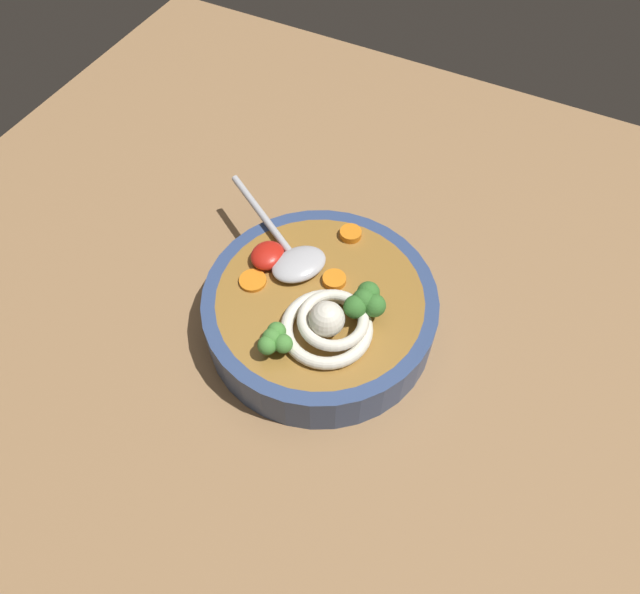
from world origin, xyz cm
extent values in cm
cube|color=#936D47|center=(0.00, 0.00, 1.43)|extent=(104.94, 104.94, 2.86)
cylinder|color=#334775|center=(2.13, -1.29, 5.50)|extent=(24.30, 24.30, 5.28)
cylinder|color=olive|center=(2.13, -1.29, 5.71)|extent=(21.38, 21.38, 4.86)
torus|color=silver|center=(-1.29, -3.74, 8.77)|extent=(9.06, 9.06, 1.25)
torus|color=silver|center=(-0.70, -4.13, 9.77)|extent=(9.70, 9.70, 1.12)
sphere|color=silver|center=(-1.29, -3.74, 10.39)|extent=(3.51, 3.51, 3.51)
ellipsoid|color=#B7B7BC|center=(4.37, 2.32, 8.94)|extent=(7.42, 6.90, 1.60)
cylinder|color=#B7B7BC|center=(8.33, 8.69, 8.94)|extent=(8.60, 13.16, 0.80)
ellipsoid|color=red|center=(3.87, 5.80, 9.01)|extent=(3.86, 3.47, 1.74)
cylinder|color=#7A9E60|center=(2.20, -5.98, 8.77)|extent=(1.17, 1.17, 1.25)
sphere|color=#38752D|center=(2.20, -5.98, 10.54)|extent=(2.29, 2.29, 2.29)
sphere|color=#38752D|center=(3.34, -5.98, 10.33)|extent=(2.29, 2.29, 2.29)
sphere|color=#38752D|center=(1.16, -5.57, 10.43)|extent=(2.29, 2.29, 2.29)
sphere|color=#38752D|center=(2.20, -7.13, 10.37)|extent=(2.29, 2.29, 2.29)
cylinder|color=#7A9E60|center=(-5.32, -0.30, 8.65)|extent=(0.94, 0.94, 1.01)
sphere|color=#478938|center=(-5.32, -0.30, 10.07)|extent=(1.84, 1.84, 1.84)
sphere|color=#478938|center=(-4.40, -0.30, 9.90)|extent=(1.84, 1.84, 1.84)
sphere|color=#478938|center=(-6.16, 0.03, 9.99)|extent=(1.84, 1.84, 1.84)
sphere|color=#478938|center=(-5.32, -1.23, 9.94)|extent=(1.84, 1.84, 1.84)
cylinder|color=orange|center=(0.69, 5.79, 8.34)|extent=(2.84, 2.84, 0.40)
cylinder|color=orange|center=(4.55, -1.72, 8.49)|extent=(2.45, 2.45, 0.69)
cylinder|color=orange|center=(10.98, -0.54, 8.54)|extent=(2.39, 2.39, 0.79)
camera|label=1|loc=(-29.35, -17.31, 57.86)|focal=33.64mm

